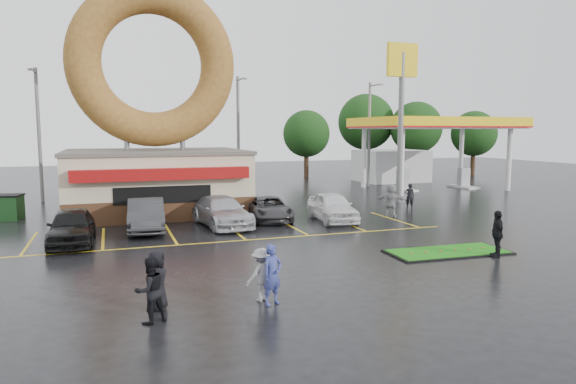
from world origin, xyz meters
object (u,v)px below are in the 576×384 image
object	(u,v)px
car_silver	(222,211)
person_blue	(272,274)
shell_sign	(401,92)
car_dgrey	(146,215)
streetlight_right	(370,131)
car_black	(72,226)
dumpster	(3,208)
putting_green	(448,252)
car_grey	(269,209)
car_white	(332,207)
gas_station	(415,144)
streetlight_left	(39,132)
streetlight_mid	(238,132)
person_cameraman	(497,234)
donut_shop	(155,137)

from	to	relation	value
car_silver	person_blue	bearing A→B (deg)	-102.51
shell_sign	car_dgrey	bearing A→B (deg)	-163.92
streetlight_right	car_silver	bearing A→B (deg)	-137.89
car_black	car_dgrey	distance (m)	3.80
dumpster	putting_green	xyz separation A→B (m)	(18.13, -14.41, -0.61)
car_grey	car_white	world-z (taller)	car_white
gas_station	streetlight_left	bearing A→B (deg)	-178.05
gas_station	car_grey	xyz separation A→B (m)	(-17.52, -12.94, -3.06)
streetlight_left	streetlight_mid	size ratio (longest dim) A/B	1.00
person_cameraman	car_silver	bearing A→B (deg)	-114.77
donut_shop	gas_station	size ratio (longest dim) A/B	0.99
car_black	streetlight_right	bearing A→B (deg)	36.49
car_black	person_cameraman	xyz separation A→B (m)	(15.58, -7.73, 0.13)
person_cameraman	car_dgrey	bearing A→B (deg)	-104.24
gas_station	car_black	bearing A→B (deg)	-149.72
car_black	car_silver	world-z (taller)	car_black
streetlight_right	person_blue	xyz separation A→B (m)	(-17.44, -26.99, -3.93)
car_black	car_dgrey	xyz separation A→B (m)	(3.20, 2.05, 0.02)
donut_shop	car_grey	xyz separation A→B (m)	(5.48, -4.97, -3.83)
car_black	person_cameraman	world-z (taller)	person_cameraman
streetlight_right	car_black	size ratio (longest dim) A/B	1.99
donut_shop	car_grey	distance (m)	8.33
car_silver	car_black	bearing A→B (deg)	-169.85
shell_sign	person_cameraman	bearing A→B (deg)	-107.54
streetlight_right	car_dgrey	xyz separation A→B (m)	(-20.02, -14.82, -3.99)
streetlight_left	streetlight_mid	xyz separation A→B (m)	(14.00, 1.00, 0.00)
streetlight_mid	putting_green	bearing A→B (deg)	-82.42
donut_shop	person_cameraman	distance (m)	19.67
car_dgrey	person_cameraman	size ratio (longest dim) A/B	2.66
person_cameraman	shell_sign	bearing A→B (deg)	-173.48
donut_shop	car_dgrey	xyz separation A→B (m)	(-1.02, -5.88, -3.68)
streetlight_left	car_black	xyz separation A→B (m)	(2.78, -14.87, -4.01)
donut_shop	car_silver	bearing A→B (deg)	-64.80
streetlight_left	putting_green	world-z (taller)	streetlight_left
dumpster	putting_green	bearing A→B (deg)	-26.52
car_black	car_white	xyz separation A→B (m)	(12.84, 1.57, 0.00)
person_blue	shell_sign	bearing A→B (deg)	26.93
car_dgrey	car_grey	world-z (taller)	car_dgrey
shell_sign	streetlight_mid	xyz separation A→B (m)	(-9.00, 8.92, -2.60)
streetlight_mid	car_black	world-z (taller)	streetlight_mid
gas_station	car_dgrey	world-z (taller)	gas_station
streetlight_left	streetlight_right	distance (m)	26.08
car_black	car_grey	bearing A→B (deg)	17.43
car_white	shell_sign	bearing A→B (deg)	41.78
streetlight_left	dumpster	distance (m)	8.25
car_black	putting_green	distance (m)	15.68
gas_station	car_dgrey	xyz separation A→B (m)	(-24.02, -13.85, -2.91)
shell_sign	dumpster	bearing A→B (deg)	177.94
donut_shop	dumpster	size ratio (longest dim) A/B	7.50
donut_shop	dumpster	world-z (taller)	donut_shop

